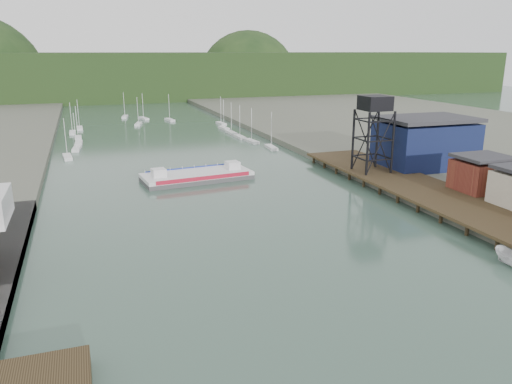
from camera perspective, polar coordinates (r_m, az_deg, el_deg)
ground at (r=48.31m, az=13.50°, el=-18.81°), size 600.00×600.00×0.00m
east_land at (r=163.21m, az=26.07°, el=4.66°), size 120.00×400.00×3.20m
east_pier at (r=101.34m, az=17.78°, el=0.65°), size 14.00×70.00×2.45m
lift_tower at (r=108.28m, az=13.43°, el=9.33°), size 6.50×6.50×16.00m
blue_shed at (r=119.66m, az=18.77°, el=5.35°), size 20.50×14.50×11.30m
marina_sailboats at (r=174.95m, az=-11.45°, el=6.73°), size 57.71×92.65×0.90m
distant_hills at (r=335.22m, az=-16.23°, el=12.37°), size 500.00×120.00×80.00m
chain_ferry at (r=109.11m, az=-6.76°, el=1.86°), size 24.20×11.87×3.36m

